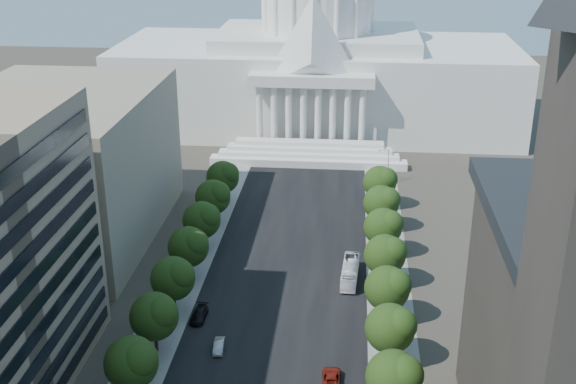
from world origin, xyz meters
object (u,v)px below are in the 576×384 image
(car_dark_b, at_px, (199,315))
(car_silver, at_px, (219,346))
(car_red, at_px, (331,378))
(city_bus, at_px, (350,272))

(car_dark_b, bearing_deg, car_silver, -58.30)
(car_silver, height_order, car_red, car_red)
(car_silver, height_order, car_dark_b, car_dark_b)
(car_red, distance_m, city_bus, 31.24)
(car_red, height_order, city_bus, city_bus)
(car_silver, distance_m, city_bus, 31.72)
(car_red, xyz_separation_m, car_dark_b, (-22.79, 15.31, -0.01))
(car_dark_b, bearing_deg, car_red, -31.96)
(car_red, bearing_deg, city_bus, -94.77)
(car_red, bearing_deg, car_dark_b, -34.43)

